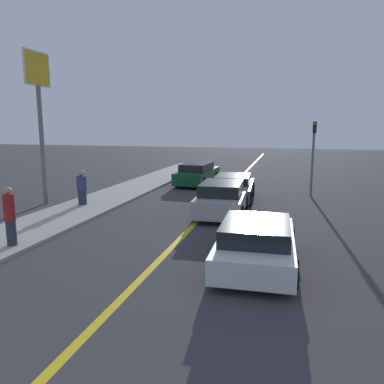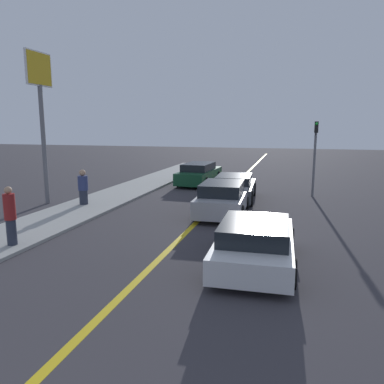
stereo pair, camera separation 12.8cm
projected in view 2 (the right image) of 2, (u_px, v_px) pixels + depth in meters
The scene contains 10 objects.
road_center_line at pixel (223, 196), 19.04m from camera, with size 0.20×60.00×0.01m.
sidewalk_left at pixel (116, 195), 19.01m from camera, with size 2.68×33.09×0.11m.
car_near_right_lane at pixel (255, 243), 9.61m from camera, with size 2.10×4.19×1.19m.
car_ahead_center at pixel (223, 199), 15.11m from camera, with size 2.04×4.16×1.34m.
car_far_distant at pixel (234, 188), 18.00m from camera, with size 2.08×4.15×1.24m.
car_parked_left_lot at pixel (199, 174), 23.01m from camera, with size 2.00×4.79×1.31m.
pedestrian_near_curb at pixel (10, 216), 10.87m from camera, with size 0.33×0.33×1.74m.
pedestrian_mid_group at pixel (83, 187), 16.54m from camera, with size 0.43×0.43×1.55m.
traffic_light at pixel (315, 151), 18.58m from camera, with size 0.18×0.40×3.76m.
roadside_sign at pixel (40, 94), 16.48m from camera, with size 0.20×1.68×6.74m.
Camera 2 is at (3.40, -0.46, 3.57)m, focal length 35.00 mm.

